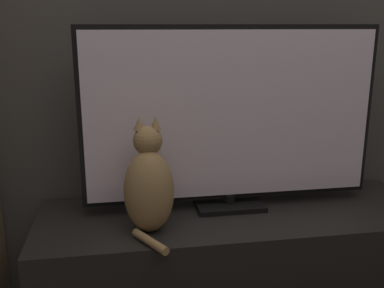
{
  "coord_description": "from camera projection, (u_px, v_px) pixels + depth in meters",
  "views": [
    {
      "loc": [
        -0.43,
        -0.61,
        1.16
      ],
      "look_at": [
        -0.17,
        0.91,
        0.74
      ],
      "focal_mm": 42.0,
      "sensor_mm": 36.0,
      "label": 1
    }
  ],
  "objects": [
    {
      "name": "tv_stand",
      "position": [
        234.0,
        266.0,
        1.79
      ],
      "size": [
        1.51,
        0.49,
        0.46
      ],
      "color": "black",
      "rests_on": "ground_plane"
    },
    {
      "name": "tv",
      "position": [
        231.0,
        118.0,
        1.69
      ],
      "size": [
        1.13,
        0.16,
        0.7
      ],
      "color": "black",
      "rests_on": "tv_stand"
    },
    {
      "name": "cat",
      "position": [
        149.0,
        186.0,
        1.54
      ],
      "size": [
        0.18,
        0.28,
        0.4
      ],
      "rotation": [
        0.0,
        0.0,
        -0.07
      ],
      "color": "#997547",
      "rests_on": "tv_stand"
    }
  ]
}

